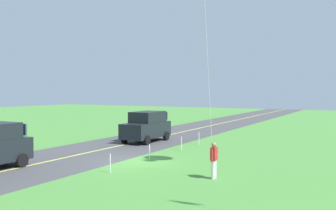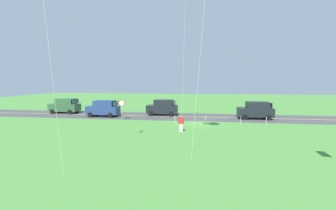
% 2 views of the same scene
% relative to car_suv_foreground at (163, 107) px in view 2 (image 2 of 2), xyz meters
% --- Properties ---
extents(ground_plane, '(120.00, 120.00, 0.10)m').
position_rel_car_suv_foreground_xyz_m(ground_plane, '(-5.30, 4.95, -1.20)').
color(ground_plane, '#478438').
extents(asphalt_road, '(120.00, 7.00, 0.00)m').
position_rel_car_suv_foreground_xyz_m(asphalt_road, '(-5.30, 0.95, -1.15)').
color(asphalt_road, '#424244').
rests_on(asphalt_road, ground).
extents(road_centre_stripe, '(120.00, 0.16, 0.00)m').
position_rel_car_suv_foreground_xyz_m(road_centre_stripe, '(-5.30, 0.95, -1.15)').
color(road_centre_stripe, '#E5E04C').
rests_on(road_centre_stripe, asphalt_road).
extents(car_suv_foreground, '(4.40, 2.12, 2.24)m').
position_rel_car_suv_foreground_xyz_m(car_suv_foreground, '(0.00, 0.00, 0.00)').
color(car_suv_foreground, black).
rests_on(car_suv_foreground, ground).
extents(car_parked_east_near, '(4.40, 2.12, 2.24)m').
position_rel_car_suv_foreground_xyz_m(car_parked_east_near, '(7.99, 2.27, 0.00)').
color(car_parked_east_near, navy).
rests_on(car_parked_east_near, ground).
extents(car_parked_east_far, '(4.40, 2.12, 2.24)m').
position_rel_car_suv_foreground_xyz_m(car_parked_east_far, '(15.20, 0.01, 0.00)').
color(car_parked_east_far, '#2D5633').
rests_on(car_parked_east_far, ground).
extents(car_parked_west_near, '(4.40, 2.12, 2.24)m').
position_rel_car_suv_foreground_xyz_m(car_parked_west_near, '(-12.52, 1.48, 0.00)').
color(car_parked_west_near, black).
rests_on(car_parked_west_near, ground).
extents(stop_sign, '(0.76, 0.08, 2.56)m').
position_rel_car_suv_foreground_xyz_m(stop_sign, '(4.40, 4.85, 0.65)').
color(stop_sign, gray).
rests_on(stop_sign, ground).
extents(person_adult_near, '(0.58, 0.22, 1.60)m').
position_rel_car_suv_foreground_xyz_m(person_adult_near, '(-3.52, 10.38, -0.29)').
color(person_adult_near, silver).
rests_on(person_adult_near, ground).
extents(fence_post_0, '(0.05, 0.05, 0.90)m').
position_rel_car_suv_foreground_xyz_m(fence_post_0, '(-12.72, 5.65, -0.70)').
color(fence_post_0, silver).
rests_on(fence_post_0, ground).
extents(fence_post_1, '(0.05, 0.05, 0.90)m').
position_rel_car_suv_foreground_xyz_m(fence_post_1, '(-9.95, 5.65, -0.70)').
color(fence_post_1, silver).
rests_on(fence_post_1, ground).
extents(fence_post_2, '(0.05, 0.05, 0.90)m').
position_rel_car_suv_foreground_xyz_m(fence_post_2, '(-5.97, 5.65, -0.70)').
color(fence_post_2, silver).
rests_on(fence_post_2, ground).
extents(fence_post_3, '(0.05, 0.05, 0.90)m').
position_rel_car_suv_foreground_xyz_m(fence_post_3, '(-2.38, 5.65, -0.70)').
color(fence_post_3, silver).
rests_on(fence_post_3, ground).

